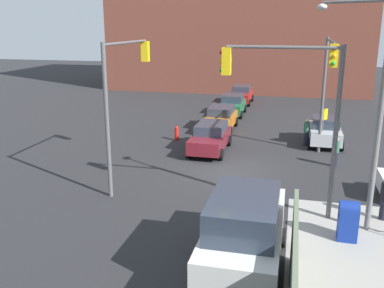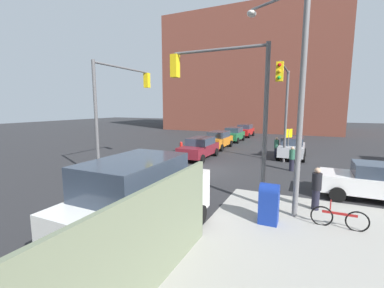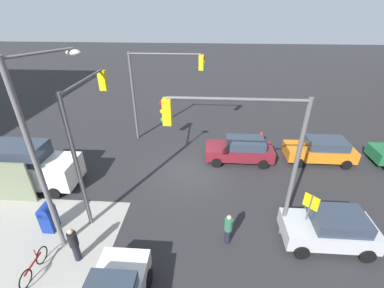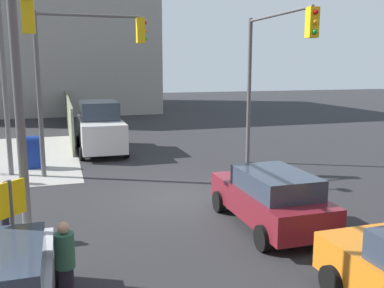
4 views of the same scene
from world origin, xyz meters
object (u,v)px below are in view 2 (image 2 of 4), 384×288
traffic_signal_nw_corner (284,97)px  street_lamp_corner (293,88)px  coupe_orange (218,140)px  sedan_red (245,130)px  mailbox_blue (269,202)px  pedestrian_crossing (292,158)px  bicycle_leaning_on_fence (339,218)px  pedestrian_waiting (316,188)px  coupe_maroon (199,148)px  coupe_green (233,134)px  pedestrian_walking_north (276,147)px  van_white_delivery (142,202)px  sedan_white (377,181)px  traffic_signal_se_corner (120,97)px  traffic_signal_ne_corner (226,94)px  coupe_silver (292,147)px  fire_hydrant (181,147)px

traffic_signal_nw_corner → street_lamp_corner: (7.47, 0.98, 0.08)m
coupe_orange → sedan_red: size_ratio=1.07×
mailbox_blue → street_lamp_corner: bearing=158.0°
street_lamp_corner → pedestrian_crossing: (-7.02, -0.28, -3.90)m
bicycle_leaning_on_fence → street_lamp_corner: bearing=-108.7°
pedestrian_waiting → coupe_maroon: bearing=-156.6°
coupe_green → sedan_red: size_ratio=0.97×
street_lamp_corner → pedestrian_walking_north: 11.60m
coupe_green → coupe_maroon: size_ratio=0.90×
van_white_delivery → sedan_white: bearing=135.2°
traffic_signal_se_corner → traffic_signal_ne_corner: same height
traffic_signal_nw_corner → traffic_signal_ne_corner: size_ratio=1.00×
sedan_white → pedestrian_waiting: pedestrian_waiting is taller
street_lamp_corner → mailbox_blue: size_ratio=5.59×
pedestrian_crossing → pedestrian_waiting: bearing=-21.1°
street_lamp_corner → coupe_silver: (-11.41, -0.57, -3.86)m
pedestrian_crossing → bicycle_leaning_on_fence: 7.87m
sedan_red → coupe_green: bearing=-0.4°
traffic_signal_nw_corner → pedestrian_waiting: 7.89m
traffic_signal_ne_corner → van_white_delivery: 5.77m
coupe_silver → bicycle_leaning_on_fence: bearing=10.8°
mailbox_blue → bicycle_leaning_on_fence: size_ratio=0.82×
coupe_maroon → van_white_delivery: van_white_delivery is taller
mailbox_blue → coupe_green: bearing=-160.9°
traffic_signal_ne_corner → sedan_white: traffic_signal_ne_corner is taller
traffic_signal_se_corner → mailbox_blue: 10.90m
mailbox_blue → fire_hydrant: bearing=-140.6°
traffic_signal_nw_corner → traffic_signal_se_corner: 10.28m
coupe_maroon → pedestrian_waiting: (7.39, 8.16, 0.04)m
traffic_signal_nw_corner → van_white_delivery: 12.35m
mailbox_blue → coupe_silver: coupe_silver is taller
mailbox_blue → coupe_silver: bearing=-179.6°
fire_hydrant → coupe_green: 9.16m
coupe_maroon → pedestrian_crossing: 6.96m
van_white_delivery → pedestrian_walking_north: bearing=172.4°
sedan_white → van_white_delivery: size_ratio=0.79×
bicycle_leaning_on_fence → traffic_signal_se_corner: bearing=-104.8°
mailbox_blue → sedan_white: size_ratio=0.34×
traffic_signal_nw_corner → sedan_red: bearing=-159.1°
traffic_signal_ne_corner → coupe_orange: size_ratio=1.50×
coupe_silver → sedan_white: (8.35, 3.99, 0.00)m
van_white_delivery → mailbox_blue: bearing=132.4°
mailbox_blue → bicycle_leaning_on_fence: mailbox_blue is taller
coupe_orange → coupe_green: (-5.40, 0.01, -0.00)m
sedan_white → coupe_maroon: bearing=-116.0°
sedan_white → bicycle_leaning_on_fence: (3.64, -1.71, -0.50)m
traffic_signal_nw_corner → coupe_orange: traffic_signal_nw_corner is taller
traffic_signal_se_corner → van_white_delivery: traffic_signal_se_corner is taller
fire_hydrant → coupe_orange: bearing=147.4°
mailbox_blue → fire_hydrant: mailbox_blue is taller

